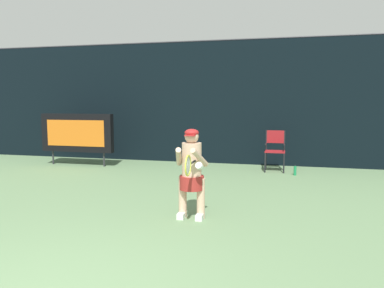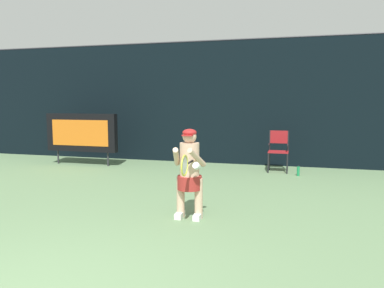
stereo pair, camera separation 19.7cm
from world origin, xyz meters
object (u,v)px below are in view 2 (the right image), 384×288
Objects in this scene: umpire_chair at (278,148)px; tennis_player at (189,171)px; water_bottle at (298,171)px; tennis_racket at (185,165)px; scoreboard at (82,133)px.

umpire_chair is 0.75× the size of tennis_player.
tennis_racket is at bearing -109.90° from water_bottle.
scoreboard is 5.94m from tennis_player.
umpire_chair is at bearing 137.01° from water_bottle.
umpire_chair is 4.61m from tennis_player.
umpire_chair is 0.86m from water_bottle.
tennis_player is (-1.19, -4.44, 0.15)m from umpire_chair.
scoreboard is 2.04× the size of umpire_chair.
scoreboard is 6.16m from water_bottle.
water_bottle is 0.44× the size of tennis_racket.
scoreboard reaches higher than water_bottle.
umpire_chair is 1.79× the size of tennis_racket.
tennis_player is at bearing -105.04° from umpire_chair.
tennis_player is at bearing -42.28° from scoreboard.
scoreboard is at bearing -175.41° from umpire_chair.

